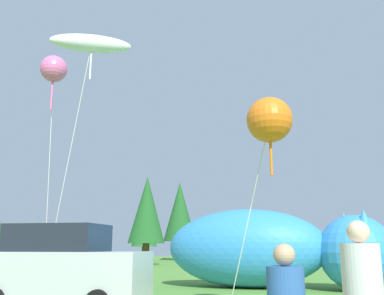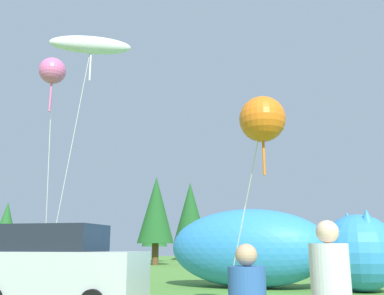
% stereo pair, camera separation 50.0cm
% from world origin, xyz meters
% --- Properties ---
extents(parked_car, '(4.70, 3.25, 2.14)m').
position_xyz_m(parked_car, '(-3.65, 3.20, 1.04)').
color(parked_car, '#B7BCC1').
rests_on(parked_car, ground).
extents(inflatable_cat, '(8.34, 6.13, 2.99)m').
position_xyz_m(inflatable_cat, '(3.59, 7.13, 1.38)').
color(inflatable_cat, '#338CD8').
rests_on(inflatable_cat, ground).
extents(kite_pink_octopus, '(0.80, 1.38, 7.19)m').
position_xyz_m(kite_pink_octopus, '(-4.34, 3.68, 6.75)').
color(kite_pink_octopus, silver).
rests_on(kite_pink_octopus, ground).
extents(kite_white_ghost, '(2.90, 1.39, 8.83)m').
position_xyz_m(kite_white_ghost, '(-3.35, 4.90, 8.28)').
color(kite_white_ghost, silver).
rests_on(kite_white_ghost, ground).
extents(kite_orange_flower, '(1.06, 2.62, 4.96)m').
position_xyz_m(kite_orange_flower, '(1.08, 0.12, 4.41)').
color(kite_orange_flower, silver).
rests_on(kite_orange_flower, ground).
extents(horizon_tree_east, '(3.66, 3.66, 8.74)m').
position_xyz_m(horizon_tree_east, '(5.11, 39.75, 5.37)').
color(horizon_tree_east, brown).
rests_on(horizon_tree_east, ground).
extents(horizon_tree_mid, '(3.13, 3.13, 7.47)m').
position_xyz_m(horizon_tree_mid, '(0.46, 28.16, 4.59)').
color(horizon_tree_mid, brown).
rests_on(horizon_tree_mid, ground).
extents(horizon_tree_northeast, '(2.63, 2.63, 6.29)m').
position_xyz_m(horizon_tree_northeast, '(0.87, 36.12, 3.86)').
color(horizon_tree_northeast, brown).
rests_on(horizon_tree_northeast, ground).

